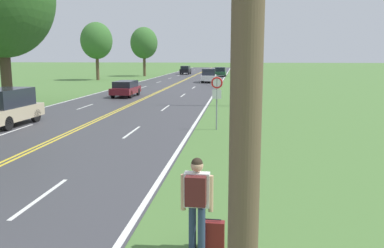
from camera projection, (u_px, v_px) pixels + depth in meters
name	position (u px, v px, depth m)	size (l,w,h in m)	color
hitchhiker_person	(197.00, 195.00, 7.39)	(0.60, 0.44, 1.78)	navy
suitcase	(213.00, 235.00, 7.65)	(0.43, 0.20, 0.58)	maroon
traffic_sign	(217.00, 90.00, 19.55)	(0.60, 0.10, 2.60)	gray
utility_pole_midground	(242.00, 40.00, 28.34)	(1.80, 0.24, 9.03)	brown
tree_behind_sign	(96.00, 41.00, 58.77)	(4.59, 4.59, 8.33)	brown
tree_right_cluster	(144.00, 43.00, 69.97)	(4.67, 4.67, 8.39)	brown
car_champagne_van_approaching	(6.00, 107.00, 20.84)	(2.09, 4.28, 1.91)	black
car_maroon_hatchback_mid_near	(126.00, 88.00, 35.56)	(1.78, 4.15, 1.39)	black
car_white_suv_mid_far	(209.00, 75.00, 54.28)	(2.05, 4.57, 1.84)	black
car_dark_green_sedan_receding	(220.00, 72.00, 69.65)	(2.00, 4.02, 1.58)	black
car_black_suv_distant	(186.00, 70.00, 77.86)	(1.80, 4.03, 1.59)	black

